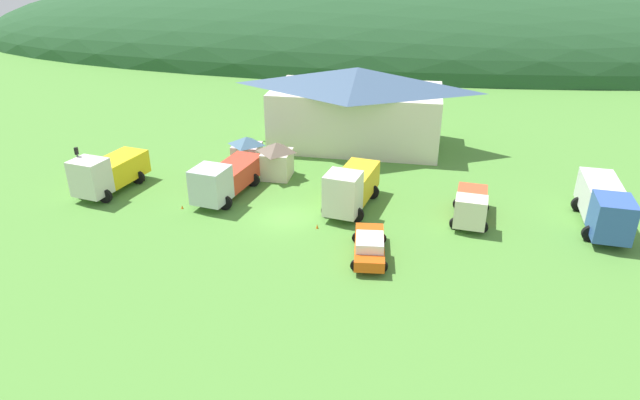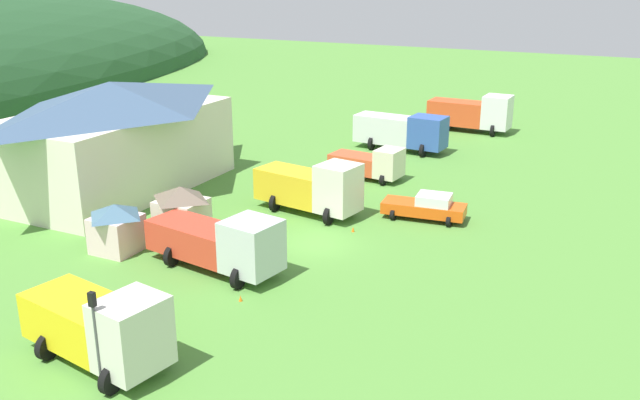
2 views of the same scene
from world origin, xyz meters
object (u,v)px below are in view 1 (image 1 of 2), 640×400
at_px(tow_truck_silver, 225,178).
at_px(service_pickup_orange, 369,246).
at_px(flatbed_truck_yellow, 108,172).
at_px(light_truck_cream, 471,206).
at_px(play_shed_cream, 277,159).
at_px(traffic_cone_mid_row, 182,209).
at_px(traffic_light_west, 79,167).
at_px(traffic_cone_near_pickup, 317,228).
at_px(heavy_rig_striped, 351,187).
at_px(play_shed_pink, 247,151).
at_px(box_truck_blue, 604,205).
at_px(depot_building, 357,106).

bearing_deg(tow_truck_silver, service_pickup_orange, 68.88).
height_order(flatbed_truck_yellow, light_truck_cream, flatbed_truck_yellow).
xyz_separation_m(play_shed_cream, traffic_cone_mid_row, (-5.42, -7.36, -1.59)).
relative_size(traffic_light_west, traffic_cone_near_pickup, 6.25).
distance_m(flatbed_truck_yellow, traffic_cone_near_pickup, 17.86).
height_order(play_shed_cream, tow_truck_silver, tow_truck_silver).
xyz_separation_m(heavy_rig_striped, service_pickup_orange, (2.14, -6.79, -0.94)).
xyz_separation_m(play_shed_cream, play_shed_pink, (-3.26, 1.96, -0.18)).
bearing_deg(traffic_cone_near_pickup, tow_truck_silver, 154.34).
relative_size(box_truck_blue, traffic_light_west, 1.98).
bearing_deg(box_truck_blue, flatbed_truck_yellow, -84.64).
bearing_deg(box_truck_blue, light_truck_cream, -81.39).
distance_m(play_shed_pink, heavy_rig_striped, 12.35).
distance_m(play_shed_pink, tow_truck_silver, 6.63).
distance_m(depot_building, tow_truck_silver, 16.73).
bearing_deg(traffic_light_west, light_truck_cream, 2.61).
xyz_separation_m(heavy_rig_striped, traffic_cone_mid_row, (-12.40, -2.43, -1.77)).
height_order(flatbed_truck_yellow, traffic_cone_mid_row, flatbed_truck_yellow).
height_order(flatbed_truck_yellow, tow_truck_silver, flatbed_truck_yellow).
xyz_separation_m(play_shed_pink, service_pickup_orange, (12.38, -13.68, -0.58)).
bearing_deg(depot_building, heavy_rig_striped, -84.07).
bearing_deg(light_truck_cream, tow_truck_silver, -86.30).
height_order(depot_building, traffic_cone_mid_row, depot_building).
distance_m(play_shed_cream, traffic_light_west, 15.43).
relative_size(depot_building, traffic_light_west, 4.24).
xyz_separation_m(play_shed_cream, traffic_cone_near_pickup, (5.14, -8.53, -1.59)).
bearing_deg(flatbed_truck_yellow, service_pickup_orange, 83.73).
distance_m(play_shed_pink, traffic_light_west, 13.73).
relative_size(depot_building, play_shed_cream, 5.57).
bearing_deg(traffic_cone_near_pickup, heavy_rig_striped, 62.92).
bearing_deg(play_shed_cream, light_truck_cream, -18.90).
bearing_deg(play_shed_cream, traffic_cone_mid_row, -126.37).
bearing_deg(box_truck_blue, play_shed_cream, -96.62).
relative_size(play_shed_pink, heavy_rig_striped, 0.38).
bearing_deg(box_truck_blue, service_pickup_orange, -61.23).
distance_m(play_shed_cream, traffic_cone_mid_row, 9.28).
bearing_deg(service_pickup_orange, tow_truck_silver, -126.47).
distance_m(box_truck_blue, traffic_cone_mid_row, 30.11).
height_order(play_shed_pink, heavy_rig_striped, heavy_rig_striped).
xyz_separation_m(depot_building, service_pickup_orange, (3.65, -21.36, -3.09)).
xyz_separation_m(service_pickup_orange, traffic_cone_near_pickup, (-3.98, 3.19, -0.83)).
relative_size(flatbed_truck_yellow, traffic_cone_mid_row, 12.29).
bearing_deg(flatbed_truck_yellow, box_truck_blue, 101.23).
height_order(play_shed_cream, light_truck_cream, play_shed_cream).
bearing_deg(flatbed_truck_yellow, traffic_cone_mid_row, 84.59).
xyz_separation_m(play_shed_pink, box_truck_blue, (27.78, -6.61, 0.36)).
xyz_separation_m(play_shed_pink, heavy_rig_striped, (10.24, -6.89, 0.36)).
xyz_separation_m(flatbed_truck_yellow, light_truck_cream, (28.01, 0.10, -0.48)).
bearing_deg(traffic_cone_near_pickup, play_shed_cream, 121.07).
bearing_deg(heavy_rig_striped, depot_building, -164.64).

